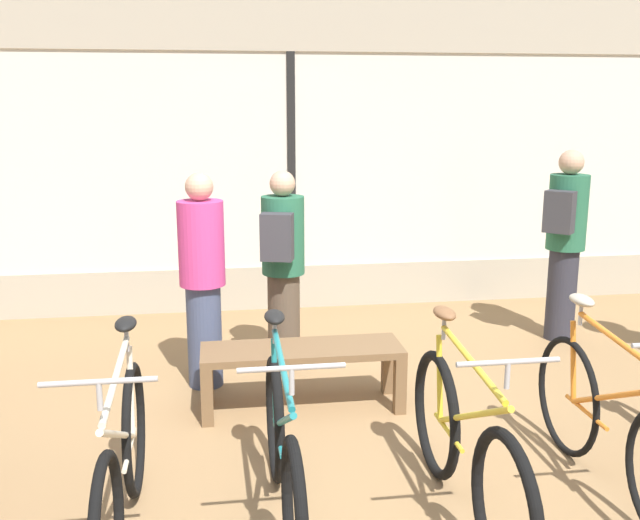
# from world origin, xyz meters

# --- Properties ---
(ground_plane) EXTENTS (24.00, 24.00, 0.00)m
(ground_plane) POSITION_xyz_m (0.00, 0.00, 0.00)
(ground_plane) COLOR #99754C
(shop_back_wall) EXTENTS (12.00, 0.08, 3.20)m
(shop_back_wall) POSITION_xyz_m (0.00, 3.55, 1.64)
(shop_back_wall) COLOR #B2A893
(shop_back_wall) RESTS_ON ground_plane
(bicycle_left) EXTENTS (0.46, 1.76, 1.05)m
(bicycle_left) POSITION_xyz_m (-1.25, -0.44, 0.40)
(bicycle_left) COLOR black
(bicycle_left) RESTS_ON ground_plane
(bicycle_center_left) EXTENTS (0.46, 1.72, 1.04)m
(bicycle_center_left) POSITION_xyz_m (-0.47, -0.39, 0.39)
(bicycle_center_left) COLOR black
(bicycle_center_left) RESTS_ON ground_plane
(bicycle_center_right) EXTENTS (0.46, 1.73, 1.05)m
(bicycle_center_right) POSITION_xyz_m (0.45, -0.48, 0.40)
(bicycle_center_right) COLOR black
(bicycle_center_right) RESTS_ON ground_plane
(bicycle_right) EXTENTS (0.46, 1.75, 1.05)m
(bicycle_right) POSITION_xyz_m (1.32, -0.35, 0.41)
(bicycle_right) COLOR black
(bicycle_right) RESTS_ON ground_plane
(display_bench) EXTENTS (1.40, 0.44, 0.45)m
(display_bench) POSITION_xyz_m (-0.21, 1.01, 0.37)
(display_bench) COLOR brown
(display_bench) RESTS_ON ground_plane
(customer_near_rack) EXTENTS (0.54, 0.55, 1.71)m
(customer_near_rack) POSITION_xyz_m (2.29, 2.16, 0.93)
(customer_near_rack) COLOR #2D2D38
(customer_near_rack) RESTS_ON ground_plane
(customer_by_window) EXTENTS (0.42, 0.54, 1.60)m
(customer_by_window) POSITION_xyz_m (-0.26, 1.84, 0.86)
(customer_by_window) COLOR brown
(customer_by_window) RESTS_ON ground_plane
(customer_mid_floor) EXTENTS (0.39, 0.39, 1.62)m
(customer_mid_floor) POSITION_xyz_m (-0.88, 1.54, 0.85)
(customer_mid_floor) COLOR #424C6B
(customer_mid_floor) RESTS_ON ground_plane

